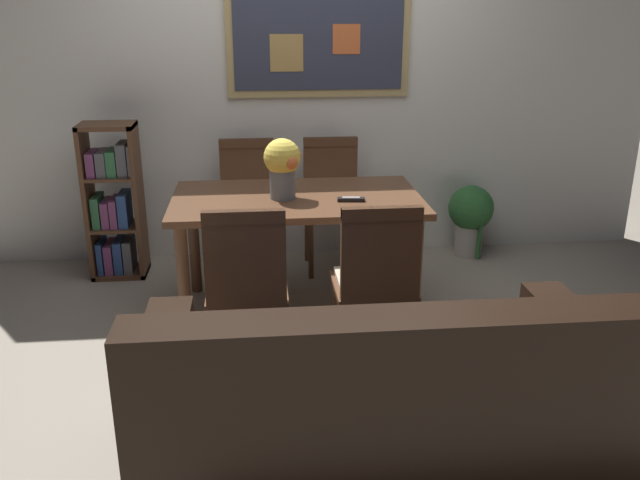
{
  "coord_description": "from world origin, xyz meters",
  "views": [
    {
      "loc": [
        -0.32,
        -3.29,
        1.79
      ],
      "look_at": [
        -0.0,
        -0.11,
        0.65
      ],
      "focal_mm": 37.33,
      "sensor_mm": 36.0,
      "label": 1
    }
  ],
  "objects_px": {
    "dining_chair_near_left": "(246,278)",
    "tv_remote": "(351,199)",
    "dining_chair_far_right": "(332,193)",
    "dining_chair_far_left": "(248,195)",
    "dining_table": "(297,212)",
    "dining_chair_near_right": "(376,274)",
    "flower_vase": "(283,164)",
    "leather_couch": "(376,411)",
    "potted_ivy": "(471,215)",
    "bookshelf": "(115,204)"
  },
  "relations": [
    {
      "from": "dining_table",
      "to": "potted_ivy",
      "type": "distance_m",
      "value": 1.6
    },
    {
      "from": "potted_ivy",
      "to": "tv_remote",
      "type": "xyz_separation_m",
      "value": [
        -1.04,
        -0.95,
        0.42
      ]
    },
    {
      "from": "leather_couch",
      "to": "potted_ivy",
      "type": "bearing_deg",
      "value": 64.69
    },
    {
      "from": "dining_chair_near_right",
      "to": "dining_chair_far_right",
      "type": "bearing_deg",
      "value": 91.78
    },
    {
      "from": "dining_chair_near_left",
      "to": "tv_remote",
      "type": "bearing_deg",
      "value": 46.25
    },
    {
      "from": "leather_couch",
      "to": "flower_vase",
      "type": "xyz_separation_m",
      "value": [
        -0.28,
        1.56,
        0.62
      ]
    },
    {
      "from": "dining_chair_far_right",
      "to": "leather_couch",
      "type": "distance_m",
      "value": 2.34
    },
    {
      "from": "dining_table",
      "to": "tv_remote",
      "type": "distance_m",
      "value": 0.35
    },
    {
      "from": "dining_chair_far_right",
      "to": "potted_ivy",
      "type": "xyz_separation_m",
      "value": [
        1.05,
        0.09,
        -0.22
      ]
    },
    {
      "from": "dining_chair_near_right",
      "to": "flower_vase",
      "type": "relative_size",
      "value": 2.61
    },
    {
      "from": "leather_couch",
      "to": "bookshelf",
      "type": "height_order",
      "value": "bookshelf"
    },
    {
      "from": "dining_chair_near_right",
      "to": "flower_vase",
      "type": "height_order",
      "value": "flower_vase"
    },
    {
      "from": "dining_chair_near_right",
      "to": "leather_couch",
      "type": "bearing_deg",
      "value": -99.69
    },
    {
      "from": "dining_table",
      "to": "leather_couch",
      "type": "relative_size",
      "value": 0.81
    },
    {
      "from": "dining_table",
      "to": "dining_chair_far_left",
      "type": "xyz_separation_m",
      "value": [
        -0.29,
        0.73,
        -0.09
      ]
    },
    {
      "from": "dining_chair_near_right",
      "to": "bookshelf",
      "type": "height_order",
      "value": "bookshelf"
    },
    {
      "from": "dining_table",
      "to": "dining_chair_far_left",
      "type": "distance_m",
      "value": 0.8
    },
    {
      "from": "leather_couch",
      "to": "dining_chair_near_right",
      "type": "bearing_deg",
      "value": 80.31
    },
    {
      "from": "dining_chair_far_right",
      "to": "flower_vase",
      "type": "distance_m",
      "value": 0.94
    },
    {
      "from": "dining_chair_near_left",
      "to": "tv_remote",
      "type": "distance_m",
      "value": 0.89
    },
    {
      "from": "flower_vase",
      "to": "tv_remote",
      "type": "height_order",
      "value": "flower_vase"
    },
    {
      "from": "dining_chair_far_left",
      "to": "bookshelf",
      "type": "height_order",
      "value": "bookshelf"
    },
    {
      "from": "dining_chair_far_right",
      "to": "tv_remote",
      "type": "bearing_deg",
      "value": -89.38
    },
    {
      "from": "dining_chair_near_left",
      "to": "dining_chair_near_right",
      "type": "height_order",
      "value": "same"
    },
    {
      "from": "leather_couch",
      "to": "dining_chair_near_left",
      "type": "bearing_deg",
      "value": 120.72
    },
    {
      "from": "dining_chair_far_left",
      "to": "tv_remote",
      "type": "distance_m",
      "value": 1.07
    },
    {
      "from": "dining_chair_near_right",
      "to": "dining_chair_far_left",
      "type": "relative_size",
      "value": 1.0
    },
    {
      "from": "dining_chair_far_left",
      "to": "flower_vase",
      "type": "height_order",
      "value": "flower_vase"
    },
    {
      "from": "dining_chair_near_right",
      "to": "tv_remote",
      "type": "distance_m",
      "value": 0.67
    },
    {
      "from": "leather_couch",
      "to": "potted_ivy",
      "type": "relative_size",
      "value": 3.36
    },
    {
      "from": "leather_couch",
      "to": "tv_remote",
      "type": "bearing_deg",
      "value": 85.95
    },
    {
      "from": "dining_table",
      "to": "dining_chair_near_right",
      "type": "bearing_deg",
      "value": -66.2
    },
    {
      "from": "dining_chair_near_right",
      "to": "dining_chair_far_left",
      "type": "height_order",
      "value": "same"
    },
    {
      "from": "dining_chair_near_right",
      "to": "bookshelf",
      "type": "relative_size",
      "value": 0.86
    },
    {
      "from": "dining_chair_near_left",
      "to": "dining_chair_far_left",
      "type": "distance_m",
      "value": 1.49
    },
    {
      "from": "dining_chair_far_right",
      "to": "flower_vase",
      "type": "height_order",
      "value": "flower_vase"
    },
    {
      "from": "dining_chair_far_right",
      "to": "dining_chair_far_left",
      "type": "xyz_separation_m",
      "value": [
        -0.59,
        0.0,
        0.0
      ]
    },
    {
      "from": "potted_ivy",
      "to": "flower_vase",
      "type": "distance_m",
      "value": 1.76
    },
    {
      "from": "flower_vase",
      "to": "tv_remote",
      "type": "bearing_deg",
      "value": -14.88
    },
    {
      "from": "potted_ivy",
      "to": "dining_chair_near_right",
      "type": "bearing_deg",
      "value": -122.18
    },
    {
      "from": "dining_chair_near_left",
      "to": "dining_chair_far_right",
      "type": "height_order",
      "value": "same"
    },
    {
      "from": "bookshelf",
      "to": "dining_chair_near_left",
      "type": "bearing_deg",
      "value": -58.22
    },
    {
      "from": "dining_chair_far_right",
      "to": "dining_chair_far_left",
      "type": "relative_size",
      "value": 1.0
    },
    {
      "from": "dining_chair_near_right",
      "to": "flower_vase",
      "type": "bearing_deg",
      "value": 119.62
    },
    {
      "from": "dining_table",
      "to": "bookshelf",
      "type": "xyz_separation_m",
      "value": [
        -1.19,
        0.69,
        -0.12
      ]
    },
    {
      "from": "dining_table",
      "to": "bookshelf",
      "type": "relative_size",
      "value": 1.38
    },
    {
      "from": "dining_table",
      "to": "flower_vase",
      "type": "height_order",
      "value": "flower_vase"
    },
    {
      "from": "dining_chair_near_left",
      "to": "dining_chair_far_right",
      "type": "xyz_separation_m",
      "value": [
        0.59,
        1.49,
        0.0
      ]
    },
    {
      "from": "leather_couch",
      "to": "potted_ivy",
      "type": "distance_m",
      "value": 2.67
    },
    {
      "from": "dining_chair_far_left",
      "to": "leather_couch",
      "type": "relative_size",
      "value": 0.51
    }
  ]
}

